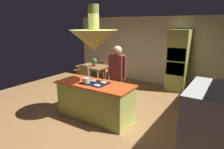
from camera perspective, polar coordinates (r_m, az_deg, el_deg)
ground at (r=5.23m, az=-3.35°, el=-11.46°), size 8.16×8.16×0.00m
wall_back at (r=7.82m, az=11.58°, el=6.81°), size 6.80×0.10×2.55m
kitchen_island at (r=4.90m, az=-4.81°, el=-7.53°), size 1.90×0.82×0.92m
oven_tower at (r=7.14m, az=18.54°, el=3.80°), size 0.66×0.62×2.10m
dining_table at (r=7.42m, az=-5.48°, el=1.75°), size 1.06×0.82×0.76m
person_at_island at (r=5.14m, az=1.54°, el=0.13°), size 0.53×0.23×1.75m
range_hood at (r=4.55m, az=-5.22°, el=10.24°), size 1.10×1.10×1.00m
pendant_light_over_table at (r=7.25m, az=-5.71°, el=11.10°), size 0.32×0.32×0.82m
chair_facing_island at (r=6.99m, az=-8.62°, el=-0.42°), size 0.40×0.40×0.87m
chair_by_back_wall at (r=7.95m, az=-2.65°, el=1.56°), size 0.40×0.40×0.87m
potted_plant_on_table at (r=7.25m, az=-5.15°, el=3.68°), size 0.20×0.20×0.30m
cup_on_table at (r=7.31m, az=-7.22°, el=2.72°), size 0.07×0.07×0.09m
cooking_pot_on_cooktop at (r=4.73m, az=-7.45°, el=-1.67°), size 0.18×0.18×0.12m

